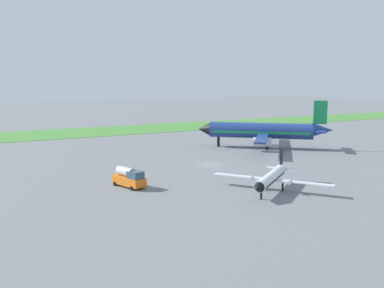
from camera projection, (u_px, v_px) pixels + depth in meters
name	position (u px, v px, depth m)	size (l,w,h in m)	color
ground_plane	(209.00, 165.00, 88.56)	(600.00, 600.00, 0.00)	slate
grass_taxiway_strip	(113.00, 131.00, 148.55)	(360.00, 28.00, 0.08)	#478438
airplane_foreground_turboprop	(271.00, 177.00, 67.55)	(14.77, 16.67, 5.96)	silver
airplane_midfield_jet	(263.00, 131.00, 109.71)	(30.04, 29.36, 12.78)	navy
fuel_truck_near_gate	(129.00, 178.00, 69.96)	(4.42, 6.93, 3.29)	orange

